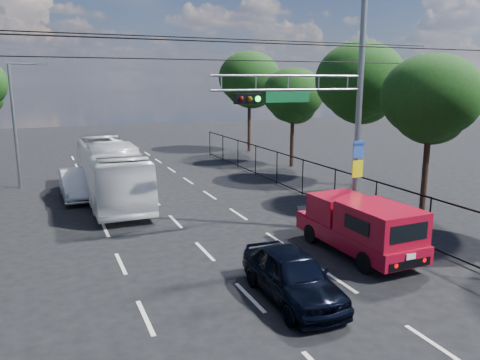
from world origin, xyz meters
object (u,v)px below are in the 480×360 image
signal_mast (333,103)px  navy_hatchback (292,275)px  white_bus (111,171)px  red_pickup (360,225)px  white_van (77,184)px

signal_mast → navy_hatchback: (-4.22, -4.54, -4.52)m
navy_hatchback → white_bus: white_bus is taller
red_pickup → white_van: (-8.60, 12.55, -0.31)m
white_bus → white_van: 2.04m
white_van → navy_hatchback: bearing=-74.2°
white_van → red_pickup: bearing=-57.3°
signal_mast → white_bus: bearing=128.5°
red_pickup → white_van: red_pickup is taller
red_pickup → white_bus: white_bus is taller
navy_hatchback → white_bus: size_ratio=0.40×
signal_mast → red_pickup: bearing=-96.9°
red_pickup → white_van: size_ratio=1.18×
navy_hatchback → white_van: size_ratio=0.91×
white_bus → navy_hatchback: bearing=-77.2°
navy_hatchback → white_bus: (-3.07, 13.70, 0.77)m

